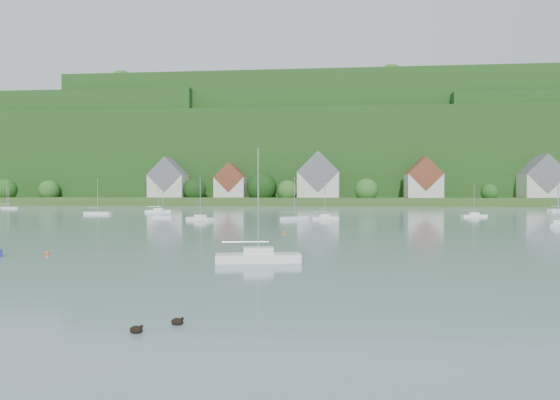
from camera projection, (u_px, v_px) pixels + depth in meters
name	position (u px, v px, depth m)	size (l,w,h in m)	color
far_shore_strip	(306.00, 201.00, 197.06)	(600.00, 60.00, 3.00)	#304C1C
forested_ridge	(311.00, 160.00, 264.93)	(620.00, 181.22, 69.89)	#164215
village_building_0	(168.00, 181.00, 188.82)	(14.00, 10.40, 16.00)	beige
village_building_1	(231.00, 183.00, 188.62)	(12.00, 9.36, 14.00)	beige
village_building_2	(318.00, 179.00, 184.51)	(16.00, 11.44, 18.00)	beige
village_building_3	(423.00, 181.00, 179.01)	(13.00, 10.40, 15.50)	beige
village_building_4	(542.00, 180.00, 179.02)	(15.00, 10.40, 16.50)	beige
near_sailboat_3	(258.00, 256.00, 35.29)	(6.55, 2.82, 8.56)	white
mooring_buoy_0	(47.00, 255.00, 39.47)	(0.41, 0.41, 0.41)	orange
mooring_buoy_3	(284.00, 233.00, 59.64)	(0.38, 0.38, 0.38)	orange
duck_pair	(158.00, 326.00, 18.17)	(1.73, 1.52, 0.37)	black
far_sailboat_cluster	(358.00, 212.00, 113.91)	(201.33, 68.39, 8.71)	white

